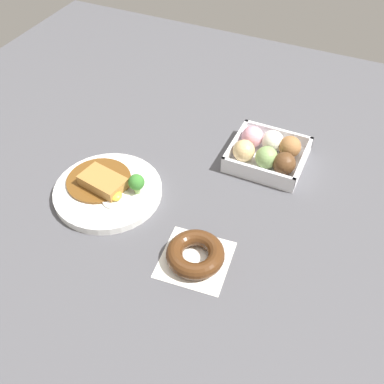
{
  "coord_description": "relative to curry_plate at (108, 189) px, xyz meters",
  "views": [
    {
      "loc": [
        -0.36,
        0.63,
        0.73
      ],
      "look_at": [
        -0.07,
        0.0,
        0.03
      ],
      "focal_mm": 42.37,
      "sensor_mm": 36.0,
      "label": 1
    }
  ],
  "objects": [
    {
      "name": "chocolate_ring_donut",
      "position": [
        -0.25,
        0.09,
        0.0
      ],
      "size": [
        0.15,
        0.15,
        0.04
      ],
      "color": "white",
      "rests_on": "ground_plane"
    },
    {
      "name": "curry_plate",
      "position": [
        0.0,
        0.0,
        0.0
      ],
      "size": [
        0.24,
        0.24,
        0.07
      ],
      "color": "white",
      "rests_on": "ground_plane"
    },
    {
      "name": "ground_plane",
      "position": [
        -0.11,
        -0.06,
        -0.01
      ],
      "size": [
        1.6,
        1.6,
        0.0
      ],
      "primitive_type": "plane",
      "color": "#4C4C51"
    },
    {
      "name": "donut_box",
      "position": [
        -0.29,
        -0.26,
        0.01
      ],
      "size": [
        0.18,
        0.17,
        0.07
      ],
      "color": "white",
      "rests_on": "ground_plane"
    }
  ]
}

